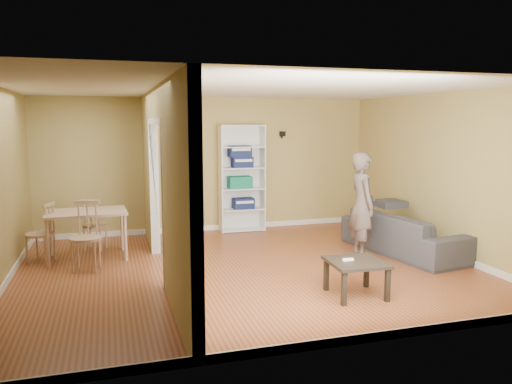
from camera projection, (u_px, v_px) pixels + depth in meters
room_shell at (247, 181)px, 7.15m from camera, size 6.50×6.50×6.50m
partition at (162, 183)px, 6.81m from camera, size 0.22×5.50×2.60m
wall_speaker at (282, 134)px, 10.04m from camera, size 0.10×0.10×0.10m
sofa at (404, 227)px, 8.15m from camera, size 2.40×1.31×0.87m
person at (363, 196)px, 7.84m from camera, size 0.77×0.63×1.96m
bookshelf at (241, 178)px, 9.83m from camera, size 0.88×0.38×2.09m
paper_box_navy_a at (243, 203)px, 9.86m from camera, size 0.41×0.27×0.21m
paper_box_teal at (240, 182)px, 9.78m from camera, size 0.45×0.30×0.23m
paper_box_navy_b at (242, 162)px, 9.74m from camera, size 0.40×0.26×0.20m
paper_box_navy_c at (240, 151)px, 9.70m from camera, size 0.43×0.28×0.22m
coffee_table at (356, 266)px, 6.12m from camera, size 0.67×0.67×0.45m
game_controller at (348, 260)px, 6.11m from camera, size 0.14×0.04×0.03m
dining_table at (86, 216)px, 7.78m from camera, size 1.21×0.81×0.76m
chair_left at (40, 233)px, 7.60m from camera, size 0.55×0.55×0.93m
chair_near at (85, 236)px, 7.18m from camera, size 0.54×0.54×1.00m
chair_far at (95, 224)px, 8.37m from camera, size 0.51×0.51×0.88m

